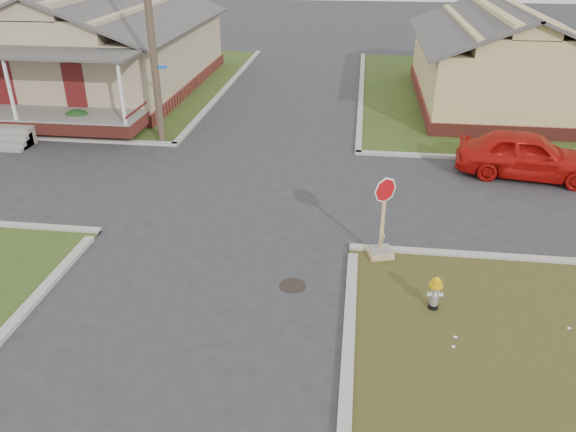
# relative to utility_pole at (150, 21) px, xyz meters

# --- Properties ---
(ground) EXTENTS (120.00, 120.00, 0.00)m
(ground) POSITION_rel_utility_pole_xyz_m (4.20, -8.90, -4.66)
(ground) COLOR #2D2D2F
(ground) RESTS_ON ground
(verge_far_left) EXTENTS (19.00, 19.00, 0.05)m
(verge_far_left) POSITION_rel_utility_pole_xyz_m (-8.80, 9.10, -4.64)
(verge_far_left) COLOR #304719
(verge_far_left) RESTS_ON ground
(curbs) EXTENTS (80.00, 40.00, 0.12)m
(curbs) POSITION_rel_utility_pole_xyz_m (4.20, -3.90, -4.66)
(curbs) COLOR #AAA499
(curbs) RESTS_ON ground
(manhole) EXTENTS (0.64, 0.64, 0.01)m
(manhole) POSITION_rel_utility_pole_xyz_m (6.40, -9.40, -4.66)
(manhole) COLOR black
(manhole) RESTS_ON ground
(corner_house) EXTENTS (10.10, 15.50, 5.30)m
(corner_house) POSITION_rel_utility_pole_xyz_m (-5.80, 7.78, -2.38)
(corner_house) COLOR maroon
(corner_house) RESTS_ON ground
(side_house_yellow) EXTENTS (7.60, 11.60, 4.70)m
(side_house_yellow) POSITION_rel_utility_pole_xyz_m (14.20, 7.60, -2.47)
(side_house_yellow) COLOR maroon
(side_house_yellow) RESTS_ON ground
(utility_pole) EXTENTS (1.80, 0.28, 9.00)m
(utility_pole) POSITION_rel_utility_pole_xyz_m (0.00, 0.00, 0.00)
(utility_pole) COLOR #423426
(utility_pole) RESTS_ON ground
(fire_hydrant) EXTENTS (0.30, 0.30, 0.82)m
(fire_hydrant) POSITION_rel_utility_pole_xyz_m (9.64, -9.94, -4.16)
(fire_hydrant) COLOR black
(fire_hydrant) RESTS_ON ground
(stop_sign) EXTENTS (0.63, 0.61, 2.21)m
(stop_sign) POSITION_rel_utility_pole_xyz_m (8.49, -7.77, -4.14)
(stop_sign) COLOR tan
(stop_sign) RESTS_ON ground
(red_sedan) EXTENTS (4.87, 2.58, 1.58)m
(red_sedan) POSITION_rel_utility_pole_xyz_m (13.51, -1.72, -3.87)
(red_sedan) COLOR #BB110D
(red_sedan) RESTS_ON ground
(hedge_right) EXTENTS (1.33, 1.09, 1.02)m
(hedge_right) POSITION_rel_utility_pole_xyz_m (-3.78, 0.60, -4.10)
(hedge_right) COLOR #173C16
(hedge_right) RESTS_ON verge_far_left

